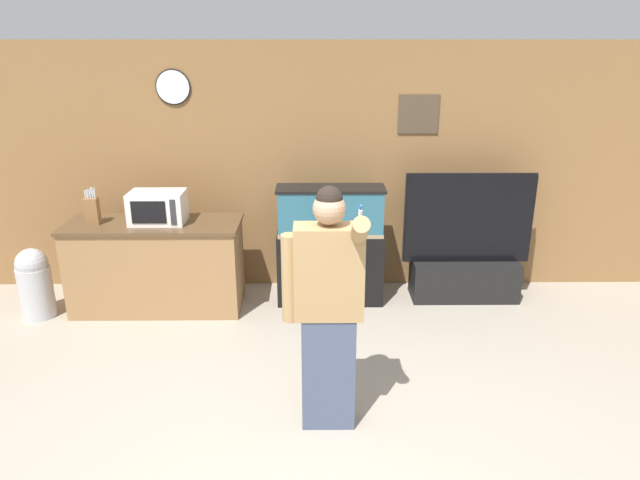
# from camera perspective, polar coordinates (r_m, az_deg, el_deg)

# --- Properties ---
(wall_back_paneled) EXTENTS (10.00, 0.08, 2.60)m
(wall_back_paneled) POSITION_cam_1_polar(r_m,az_deg,el_deg) (6.08, -0.67, 7.11)
(wall_back_paneled) COLOR olive
(wall_back_paneled) RESTS_ON ground_plane
(counter_island) EXTENTS (1.70, 0.67, 0.91)m
(counter_island) POSITION_cam_1_polar(r_m,az_deg,el_deg) (5.95, -15.98, -2.46)
(counter_island) COLOR olive
(counter_island) RESTS_ON ground_plane
(microwave) EXTENTS (0.52, 0.35, 0.31)m
(microwave) POSITION_cam_1_polar(r_m,az_deg,el_deg) (5.75, -15.92, 3.16)
(microwave) COLOR white
(microwave) RESTS_ON counter_island
(knife_block) EXTENTS (0.13, 0.09, 0.36)m
(knife_block) POSITION_cam_1_polar(r_m,az_deg,el_deg) (5.91, -21.84, 2.80)
(knife_block) COLOR brown
(knife_block) RESTS_ON counter_island
(aquarium_on_stand) EXTENTS (1.08, 0.36, 1.22)m
(aquarium_on_stand) POSITION_cam_1_polar(r_m,az_deg,el_deg) (5.81, 1.03, -0.54)
(aquarium_on_stand) COLOR black
(aquarium_on_stand) RESTS_ON ground_plane
(tv_on_stand) EXTENTS (1.32, 0.40, 1.34)m
(tv_on_stand) POSITION_cam_1_polar(r_m,az_deg,el_deg) (6.15, 14.30, -2.24)
(tv_on_stand) COLOR black
(tv_on_stand) RESTS_ON ground_plane
(person_standing) EXTENTS (0.55, 0.41, 1.73)m
(person_standing) POSITION_cam_1_polar(r_m,az_deg,el_deg) (3.82, 0.73, -6.76)
(person_standing) COLOR #424C66
(person_standing) RESTS_ON ground_plane
(trash_bin) EXTENTS (0.32, 0.32, 0.71)m
(trash_bin) POSITION_cam_1_polar(r_m,az_deg,el_deg) (6.22, -26.62, -3.81)
(trash_bin) COLOR #B7B7BC
(trash_bin) RESTS_ON ground_plane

